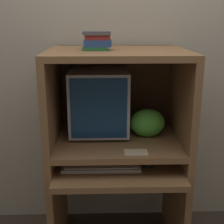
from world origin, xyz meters
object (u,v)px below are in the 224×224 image
(crt_monitor, at_px, (99,101))
(keyboard, at_px, (101,166))
(mouse, at_px, (148,165))
(snack_bag, at_px, (147,123))
(book_stack, at_px, (97,41))

(crt_monitor, distance_m, keyboard, 0.42)
(crt_monitor, distance_m, mouse, 0.51)
(crt_monitor, distance_m, snack_bag, 0.34)
(crt_monitor, relative_size, book_stack, 2.53)
(crt_monitor, relative_size, keyboard, 0.90)
(crt_monitor, bearing_deg, snack_bag, -13.07)
(mouse, bearing_deg, crt_monitor, 138.70)
(keyboard, relative_size, book_stack, 2.82)
(snack_bag, relative_size, book_stack, 1.33)
(snack_bag, bearing_deg, crt_monitor, 166.93)
(crt_monitor, xyz_separation_m, keyboard, (0.01, -0.26, -0.33))
(crt_monitor, relative_size, snack_bag, 1.91)
(mouse, distance_m, snack_bag, 0.28)
(keyboard, xyz_separation_m, book_stack, (-0.02, 0.16, 0.72))
(book_stack, bearing_deg, mouse, -27.03)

